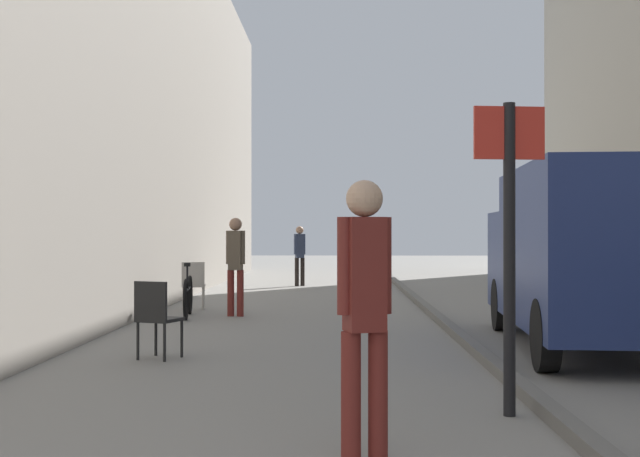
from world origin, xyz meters
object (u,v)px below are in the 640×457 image
object	(u,v)px
delivery_van	(590,253)
street_sign_post	(509,230)
pedestrian_mid_block	(236,259)
cafe_chair_near_window	(193,282)
pedestrian_main_foreground	(364,301)
bicycle_leaning	(188,296)
pedestrian_far_crossing	(300,251)
cafe_chair_by_doorway	(156,314)

from	to	relation	value
delivery_van	street_sign_post	size ratio (longest dim) A/B	2.13
pedestrian_mid_block	street_sign_post	world-z (taller)	street_sign_post
cafe_chair_near_window	street_sign_post	bearing A→B (deg)	-71.69
pedestrian_mid_block	pedestrian_main_foreground	bearing A→B (deg)	-69.66
street_sign_post	bicycle_leaning	xyz separation A→B (m)	(-4.09, 7.82, -1.16)
pedestrian_main_foreground	cafe_chair_near_window	distance (m)	11.07
pedestrian_main_foreground	pedestrian_mid_block	world-z (taller)	pedestrian_main_foreground
cafe_chair_near_window	pedestrian_main_foreground	bearing A→B (deg)	-80.83
delivery_van	street_sign_post	world-z (taller)	street_sign_post
pedestrian_main_foreground	street_sign_post	world-z (taller)	street_sign_post
street_sign_post	bicycle_leaning	bearing A→B (deg)	-69.14
cafe_chair_near_window	pedestrian_far_crossing	bearing A→B (deg)	69.83
pedestrian_far_crossing	street_sign_post	xyz separation A→B (m)	(2.47, -16.37, 0.57)
street_sign_post	cafe_chair_near_window	bearing A→B (deg)	-72.02
pedestrian_far_crossing	bicycle_leaning	world-z (taller)	pedestrian_far_crossing
pedestrian_mid_block	bicycle_leaning	bearing A→B (deg)	-158.60
street_sign_post	pedestrian_mid_block	bearing A→B (deg)	-74.61
pedestrian_main_foreground	pedestrian_mid_block	xyz separation A→B (m)	(-2.01, 9.48, -0.05)
pedestrian_main_foreground	cafe_chair_by_doorway	xyz separation A→B (m)	(-2.34, 4.41, -0.53)
pedestrian_mid_block	bicycle_leaning	xyz separation A→B (m)	(-0.83, -0.19, -0.65)
delivery_van	cafe_chair_by_doorway	distance (m)	5.60
cafe_chair_by_doorway	bicycle_leaning	bearing A→B (deg)	117.52
pedestrian_mid_block	cafe_chair_near_window	bearing A→B (deg)	138.06
cafe_chair_near_window	cafe_chair_by_doorway	distance (m)	6.27
cafe_chair_by_doorway	pedestrian_far_crossing	bearing A→B (deg)	106.92
street_sign_post	pedestrian_far_crossing	bearing A→B (deg)	-88.19
pedestrian_main_foreground	pedestrian_far_crossing	bearing A→B (deg)	76.54
bicycle_leaning	cafe_chair_near_window	size ratio (longest dim) A/B	1.88
bicycle_leaning	delivery_van	bearing A→B (deg)	-39.35
pedestrian_mid_block	delivery_van	xyz separation A→B (m)	(5.13, -4.06, 0.23)
street_sign_post	cafe_chair_near_window	size ratio (longest dim) A/B	2.77
cafe_chair_by_doorway	delivery_van	bearing A→B (deg)	32.20
cafe_chair_near_window	bicycle_leaning	bearing A→B (deg)	-90.65
pedestrian_mid_block	street_sign_post	size ratio (longest dim) A/B	0.69
pedestrian_far_crossing	cafe_chair_near_window	xyz separation A→B (m)	(-1.76, -7.20, -0.43)
bicycle_leaning	pedestrian_main_foreground	bearing A→B (deg)	-79.40
pedestrian_far_crossing	cafe_chair_near_window	world-z (taller)	pedestrian_far_crossing
pedestrian_far_crossing	delivery_van	world-z (taller)	delivery_van
pedestrian_main_foreground	delivery_van	xyz separation A→B (m)	(3.12, 5.43, 0.18)
pedestrian_main_foreground	delivery_van	size ratio (longest dim) A/B	0.34
pedestrian_mid_block	bicycle_leaning	world-z (taller)	pedestrian_mid_block
pedestrian_mid_block	cafe_chair_near_window	xyz separation A→B (m)	(-0.97, 1.17, -0.48)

